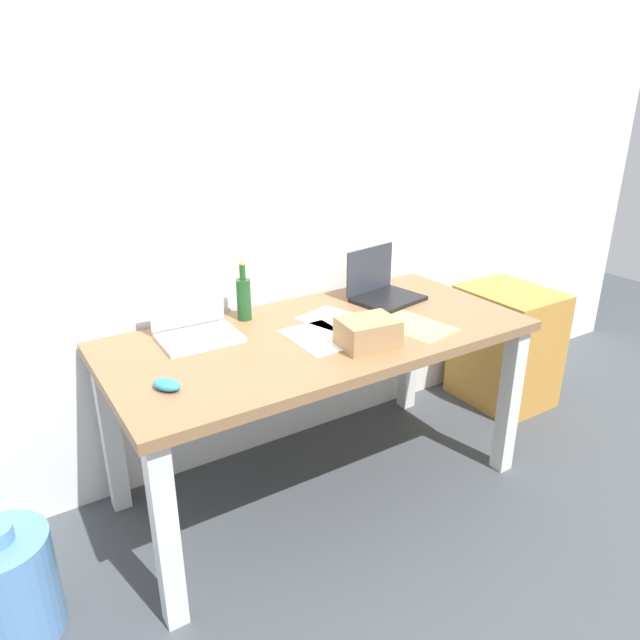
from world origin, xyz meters
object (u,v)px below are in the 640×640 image
beer_bottle (244,298)px  computer_mouse (167,385)px  filing_cabinet (505,346)px  desk (320,354)px  water_cooler_jug (9,587)px  laptop_left (195,325)px  laptop_right (382,289)px  cardboard_box (368,333)px

beer_bottle → computer_mouse: 0.64m
computer_mouse → filing_cabinet: bearing=-23.4°
desk → water_cooler_jug: bearing=-175.1°
desk → beer_bottle: (-0.19, 0.28, 0.19)m
laptop_left → water_cooler_jug: bearing=-157.9°
laptop_left → water_cooler_jug: 1.03m
water_cooler_jug → laptop_right: bearing=9.6°
laptop_left → cardboard_box: size_ratio=1.44×
laptop_right → cardboard_box: size_ratio=1.58×
filing_cabinet → laptop_left: bearing=176.6°
laptop_right → computer_mouse: laptop_right is taller
desk → laptop_left: bearing=153.5°
water_cooler_jug → filing_cabinet: bearing=5.0°
laptop_left → cardboard_box: bearing=-39.6°
laptop_left → computer_mouse: bearing=-123.6°
laptop_left → water_cooler_jug: (-0.78, -0.32, -0.59)m
laptop_right → filing_cabinet: laptop_right is taller
laptop_right → beer_bottle: bearing=170.4°
laptop_left → cardboard_box: 0.66m
laptop_left → beer_bottle: 0.25m
laptop_right → laptop_left: bearing=177.5°
filing_cabinet → laptop_right: bearing=175.7°
desk → laptop_right: 0.50m
desk → water_cooler_jug: size_ratio=4.05×
laptop_right → computer_mouse: 1.15m
desk → cardboard_box: size_ratio=8.00×
laptop_right → filing_cabinet: bearing=-4.3°
laptop_left → filing_cabinet: laptop_left is taller
computer_mouse → cardboard_box: cardboard_box is taller
desk → laptop_left: laptop_left is taller
desk → filing_cabinet: size_ratio=2.61×
laptop_right → cardboard_box: bearing=-133.7°
laptop_right → beer_bottle: size_ratio=1.35×
cardboard_box → filing_cabinet: bearing=15.0°
beer_bottle → computer_mouse: size_ratio=2.43×
desk → beer_bottle: 0.39m
laptop_left → filing_cabinet: size_ratio=0.47×
computer_mouse → filing_cabinet: (1.93, 0.25, -0.43)m
beer_bottle → computer_mouse: (-0.47, -0.42, -0.08)m
water_cooler_jug → cardboard_box: bearing=-4.6°
computer_mouse → cardboard_box: bearing=-36.1°
laptop_left → beer_bottle: size_ratio=1.23×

